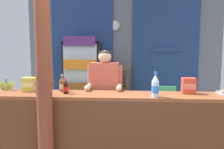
# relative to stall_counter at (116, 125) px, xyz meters

# --- Properties ---
(ground_plane) EXTENTS (7.88, 7.88, 0.00)m
(ground_plane) POSITION_rel_stall_counter_xyz_m (0.04, 0.87, -0.59)
(ground_plane) COLOR gray
(back_wall_curtained) EXTENTS (4.68, 0.22, 2.82)m
(back_wall_curtained) POSITION_rel_stall_counter_xyz_m (0.04, 2.73, 0.86)
(back_wall_curtained) COLOR slate
(back_wall_curtained) RESTS_ON ground
(stall_counter) EXTENTS (3.51, 0.48, 0.96)m
(stall_counter) POSITION_rel_stall_counter_xyz_m (0.00, 0.00, 0.00)
(stall_counter) COLOR brown
(stall_counter) RESTS_ON ground
(timber_post) EXTENTS (0.20, 0.18, 2.66)m
(timber_post) POSITION_rel_stall_counter_xyz_m (-0.82, -0.22, 0.69)
(timber_post) COLOR brown
(timber_post) RESTS_ON ground
(drink_fridge) EXTENTS (0.79, 0.69, 1.82)m
(drink_fridge) POSITION_rel_stall_counter_xyz_m (-0.86, 2.15, 0.42)
(drink_fridge) COLOR black
(drink_fridge) RESTS_ON ground
(bottle_shelf_rack) EXTENTS (0.48, 0.28, 1.21)m
(bottle_shelf_rack) POSITION_rel_stall_counter_xyz_m (-0.08, 2.41, 0.04)
(bottle_shelf_rack) COLOR brown
(bottle_shelf_rack) RESTS_ON ground
(plastic_lawn_chair) EXTENTS (0.47, 0.47, 0.86)m
(plastic_lawn_chair) POSITION_rel_stall_counter_xyz_m (0.84, 1.54, -0.09)
(plastic_lawn_chair) COLOR #4CC675
(plastic_lawn_chair) RESTS_ON ground
(shopkeeper) EXTENTS (0.52, 0.42, 1.52)m
(shopkeeper) POSITION_rel_stall_counter_xyz_m (-0.20, 0.54, 0.37)
(shopkeeper) COLOR #28282D
(shopkeeper) RESTS_ON ground
(soda_bottle_water) EXTENTS (0.09, 0.09, 0.31)m
(soda_bottle_water) POSITION_rel_stall_counter_xyz_m (0.46, -0.06, 0.51)
(soda_bottle_water) COLOR silver
(soda_bottle_water) RESTS_ON stall_counter
(soda_bottle_cola) EXTENTS (0.07, 0.07, 0.20)m
(soda_bottle_cola) POSITION_rel_stall_counter_xyz_m (-0.65, 0.08, 0.46)
(soda_bottle_cola) COLOR black
(soda_bottle_cola) RESTS_ON stall_counter
(soda_bottle_grape_soda) EXTENTS (0.07, 0.07, 0.24)m
(soda_bottle_grape_soda) POSITION_rel_stall_counter_xyz_m (-1.03, 0.10, 0.48)
(soda_bottle_grape_soda) COLOR #56286B
(soda_bottle_grape_soda) RESTS_ON stall_counter
(soda_bottle_iced_tea) EXTENTS (0.07, 0.07, 0.23)m
(soda_bottle_iced_tea) POSITION_rel_stall_counter_xyz_m (-0.75, 0.23, 0.48)
(soda_bottle_iced_tea) COLOR brown
(soda_bottle_iced_tea) RESTS_ON stall_counter
(snack_box_instant_noodle) EXTENTS (0.17, 0.14, 0.19)m
(snack_box_instant_noodle) POSITION_rel_stall_counter_xyz_m (-1.21, 0.22, 0.47)
(snack_box_instant_noodle) COLOR #EAD14C
(snack_box_instant_noodle) RESTS_ON stall_counter
(snack_box_crackers) EXTENTS (0.16, 0.13, 0.20)m
(snack_box_crackers) POSITION_rel_stall_counter_xyz_m (0.92, 0.20, 0.48)
(snack_box_crackers) COLOR #E5422D
(snack_box_crackers) RESTS_ON stall_counter
(banana_bunch) EXTENTS (0.28, 0.06, 0.16)m
(banana_bunch) POSITION_rel_stall_counter_xyz_m (-1.57, 0.29, 0.44)
(banana_bunch) COLOR #B7C647
(banana_bunch) RESTS_ON stall_counter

